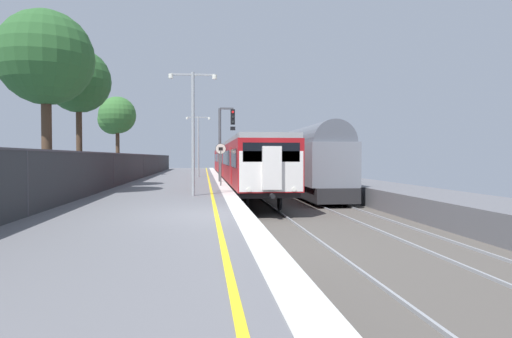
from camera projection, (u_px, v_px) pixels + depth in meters
The scene contains 11 objects.
ground at pixel (319, 233), 13.09m from camera, with size 17.40×110.00×1.21m.
commuter_train_at_platform at pixel (237, 161), 38.45m from camera, with size 2.83×40.45×3.81m.
freight_train_adjacent_track at pixel (278, 159), 41.30m from camera, with size 2.60×37.66×4.53m.
signal_gantry at pixel (224, 135), 29.37m from camera, with size 1.10×0.24×4.86m.
speed_limit_sign at pixel (221, 159), 25.19m from camera, with size 0.59×0.08×2.38m.
platform_lamp_mid at pixel (193, 122), 18.72m from camera, with size 2.00×0.20×5.15m.
platform_lamp_far at pixel (198, 141), 36.71m from camera, with size 2.00×0.20×4.97m.
platform_back_fence at pixel (27, 181), 12.11m from camera, with size 0.07×99.00×1.85m.
background_tree_left at pixel (116, 117), 39.17m from camera, with size 3.30×3.22×6.90m.
background_tree_centre at pixel (44, 61), 19.18m from camera, with size 4.01×4.01×7.86m.
background_tree_right at pixel (77, 82), 23.73m from camera, with size 3.37×3.37×7.35m.
Camera 1 is at (-0.70, -12.73, 1.62)m, focal length 31.50 mm.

